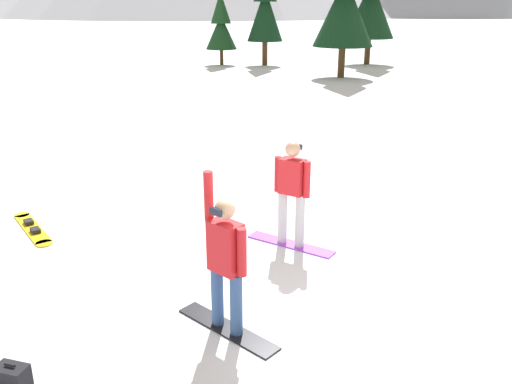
{
  "coord_description": "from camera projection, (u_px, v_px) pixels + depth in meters",
  "views": [
    {
      "loc": [
        -1.39,
        -5.79,
        3.78
      ],
      "look_at": [
        -0.55,
        1.94,
        1.0
      ],
      "focal_mm": 37.51,
      "sensor_mm": 36.0,
      "label": 1
    }
  ],
  "objects": [
    {
      "name": "snowboarder_foreground",
      "position": [
        226.0,
        261.0,
        6.21
      ],
      "size": [
        1.2,
        1.3,
        1.97
      ],
      "color": "black",
      "rests_on": "ground_plane"
    },
    {
      "name": "loose_snowboard_near_left",
      "position": [
        32.0,
        228.0,
        9.4
      ],
      "size": [
        1.11,
        1.7,
        0.09
      ],
      "color": "yellow",
      "rests_on": "ground_plane"
    },
    {
      "name": "pine_tree_tall",
      "position": [
        221.0,
        25.0,
        32.84
      ],
      "size": [
        1.93,
        1.93,
        4.39
      ],
      "color": "#472D19",
      "rests_on": "ground_plane"
    },
    {
      "name": "snowboarder_midground",
      "position": [
        292.0,
        192.0,
        8.48
      ],
      "size": [
        1.35,
        1.17,
        1.75
      ],
      "color": "#993FD8",
      "rests_on": "ground_plane"
    },
    {
      "name": "pine_tree_short",
      "position": [
        265.0,
        5.0,
        32.38
      ],
      "size": [
        2.19,
        2.19,
        6.61
      ],
      "color": "#472D19",
      "rests_on": "ground_plane"
    },
    {
      "name": "ground_plane",
      "position": [
        315.0,
        315.0,
        6.83
      ],
      "size": [
        800.0,
        800.0,
        0.0
      ],
      "primitive_type": "plane",
      "color": "silver"
    }
  ]
}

